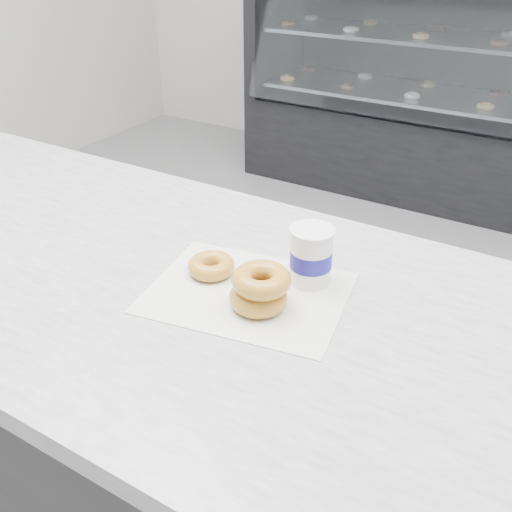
{
  "coord_description": "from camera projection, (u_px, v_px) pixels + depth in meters",
  "views": [
    {
      "loc": [
        0.71,
        -1.28,
        1.47
      ],
      "look_at": [
        0.25,
        -0.52,
        0.95
      ],
      "focal_mm": 40.0,
      "sensor_mm": 36.0,
      "label": 1
    }
  ],
  "objects": [
    {
      "name": "ground",
      "position": [
        271.0,
        403.0,
        2.0
      ],
      "size": [
        5.0,
        5.0,
        0.0
      ],
      "primitive_type": "plane",
      "color": "gray",
      "rests_on": "ground"
    },
    {
      "name": "counter",
      "position": [
        146.0,
        423.0,
        1.33
      ],
      "size": [
        3.06,
        0.76,
        0.9
      ],
      "color": "#333335",
      "rests_on": "ground"
    },
    {
      "name": "display_case",
      "position": [
        452.0,
        113.0,
        3.32
      ],
      "size": [
        2.4,
        0.74,
        1.25
      ],
      "color": "black",
      "rests_on": "ground"
    },
    {
      "name": "wax_paper",
      "position": [
        247.0,
        292.0,
        1.0
      ],
      "size": [
        0.38,
        0.32,
        0.0
      ],
      "primitive_type": "cube",
      "rotation": [
        0.0,
        0.0,
        0.18
      ],
      "color": "silver",
      "rests_on": "counter"
    },
    {
      "name": "donut_single",
      "position": [
        211.0,
        266.0,
        1.05
      ],
      "size": [
        0.09,
        0.09,
        0.03
      ],
      "primitive_type": "torus",
      "rotation": [
        0.0,
        0.0,
        0.04
      ],
      "color": "#C98A37",
      "rests_on": "wax_paper"
    },
    {
      "name": "donut_stack",
      "position": [
        260.0,
        289.0,
        0.95
      ],
      "size": [
        0.13,
        0.13,
        0.07
      ],
      "color": "#C98A37",
      "rests_on": "wax_paper"
    },
    {
      "name": "coffee_cup",
      "position": [
        311.0,
        255.0,
        1.01
      ],
      "size": [
        0.08,
        0.08,
        0.11
      ],
      "rotation": [
        0.0,
        0.0,
        0.12
      ],
      "color": "white",
      "rests_on": "counter"
    }
  ]
}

